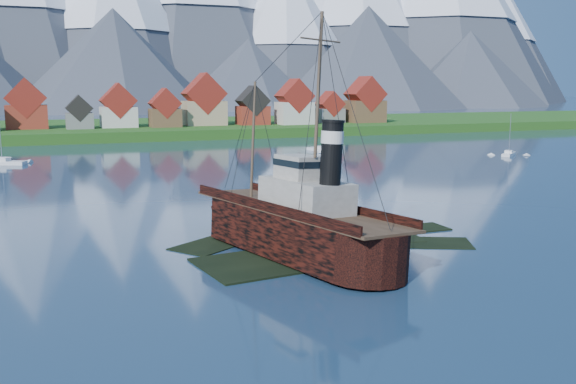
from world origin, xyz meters
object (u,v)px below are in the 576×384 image
object	(u,v)px
tugboat_wreck	(289,221)
sailboat_c	(2,163)
sailboat_d	(509,154)
sailboat_e	(322,150)

from	to	relation	value
tugboat_wreck	sailboat_c	size ratio (longest dim) A/B	2.40
sailboat_d	sailboat_c	bearing A→B (deg)	-141.37
sailboat_c	sailboat_d	bearing A→B (deg)	-75.91
sailboat_d	sailboat_e	distance (m)	44.02
tugboat_wreck	sailboat_e	size ratio (longest dim) A/B	2.74
sailboat_d	tugboat_wreck	bearing A→B (deg)	-90.81
tugboat_wreck	sailboat_d	distance (m)	101.28
sailboat_d	sailboat_e	xyz separation A→B (m)	(-36.70, 24.30, 0.01)
sailboat_c	sailboat_e	distance (m)	72.52
sailboat_d	sailboat_e	world-z (taller)	sailboat_e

